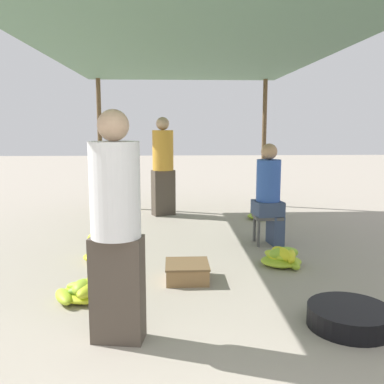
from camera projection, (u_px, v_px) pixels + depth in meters
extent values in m
cylinder|color=brown|center=(100.00, 144.00, 7.77)|extent=(0.08, 0.08, 2.33)
cylinder|color=brown|center=(264.00, 144.00, 7.92)|extent=(0.08, 0.08, 2.33)
cube|color=#567A60|center=(189.00, 50.00, 4.90)|extent=(3.41, 6.00, 0.04)
cube|color=#4C4238|center=(118.00, 289.00, 2.95)|extent=(0.38, 0.25, 0.74)
cylinder|color=white|center=(115.00, 190.00, 2.84)|extent=(0.39, 0.39, 0.64)
sphere|color=tan|center=(113.00, 125.00, 2.78)|extent=(0.21, 0.21, 0.21)
cube|color=#4C4C4C|center=(267.00, 217.00, 5.40)|extent=(0.34, 0.34, 0.04)
cylinder|color=#4C4C4C|center=(259.00, 234.00, 5.28)|extent=(0.04, 0.04, 0.33)
cylinder|color=#4C4C4C|center=(280.00, 234.00, 5.30)|extent=(0.04, 0.04, 0.33)
cylinder|color=#4C4C4C|center=(254.00, 229.00, 5.55)|extent=(0.04, 0.04, 0.33)
cylinder|color=#4C4C4C|center=(275.00, 228.00, 5.57)|extent=(0.04, 0.04, 0.33)
cube|color=#384766|center=(275.00, 230.00, 5.41)|extent=(0.18, 0.32, 0.37)
cube|color=#384766|center=(268.00, 208.00, 5.38)|extent=(0.38, 0.38, 0.18)
cylinder|color=#3359B2|center=(268.00, 181.00, 5.33)|extent=(0.34, 0.34, 0.52)
sphere|color=tan|center=(269.00, 152.00, 5.27)|extent=(0.20, 0.20, 0.20)
cylinder|color=black|center=(350.00, 317.00, 3.18)|extent=(0.62, 0.62, 0.15)
ellipsoid|color=#7CB636|center=(87.00, 289.00, 3.65)|extent=(0.35, 0.22, 0.09)
ellipsoid|color=#A3C52F|center=(84.00, 287.00, 3.75)|extent=(0.32, 0.15, 0.10)
ellipsoid|color=#AECA2D|center=(64.00, 296.00, 3.61)|extent=(0.26, 0.35, 0.09)
ellipsoid|color=yellow|center=(95.00, 281.00, 3.70)|extent=(0.19, 0.31, 0.14)
ellipsoid|color=#B5CD2C|center=(89.00, 285.00, 3.81)|extent=(0.28, 0.27, 0.11)
ellipsoid|color=#9DC330|center=(82.00, 287.00, 3.64)|extent=(0.18, 0.27, 0.12)
ellipsoid|color=#C1D12A|center=(89.00, 290.00, 3.60)|extent=(0.23, 0.34, 0.10)
ellipsoid|color=#C5D329|center=(88.00, 293.00, 3.71)|extent=(0.49, 0.43, 0.10)
ellipsoid|color=yellow|center=(103.00, 253.00, 4.63)|extent=(0.29, 0.33, 0.10)
ellipsoid|color=#82B835|center=(109.00, 249.00, 4.71)|extent=(0.19, 0.34, 0.10)
ellipsoid|color=#A0C42F|center=(102.00, 255.00, 4.71)|extent=(0.26, 0.27, 0.10)
ellipsoid|color=#A7C72E|center=(100.00, 249.00, 4.85)|extent=(0.18, 0.35, 0.10)
ellipsoid|color=#9DC330|center=(96.00, 252.00, 4.81)|extent=(0.14, 0.22, 0.15)
ellipsoid|color=yellow|center=(100.00, 237.00, 4.71)|extent=(0.31, 0.24, 0.14)
ellipsoid|color=yellow|center=(100.00, 257.00, 4.75)|extent=(0.37, 0.33, 0.10)
ellipsoid|color=#87BA34|center=(113.00, 210.00, 7.29)|extent=(0.23, 0.33, 0.10)
ellipsoid|color=yellow|center=(128.00, 207.00, 7.59)|extent=(0.21, 0.25, 0.14)
ellipsoid|color=#78B437|center=(120.00, 204.00, 7.59)|extent=(0.31, 0.29, 0.12)
ellipsoid|color=#BBCF2B|center=(129.00, 206.00, 7.53)|extent=(0.26, 0.30, 0.11)
ellipsoid|color=yellow|center=(126.00, 206.00, 7.66)|extent=(0.21, 0.34, 0.14)
ellipsoid|color=#CCD628|center=(120.00, 209.00, 7.44)|extent=(0.60, 0.52, 0.10)
ellipsoid|color=#90BE32|center=(284.00, 253.00, 4.56)|extent=(0.35, 0.20, 0.14)
ellipsoid|color=yellow|center=(282.00, 254.00, 4.53)|extent=(0.23, 0.35, 0.14)
ellipsoid|color=#9DC330|center=(294.00, 264.00, 4.47)|extent=(0.13, 0.25, 0.10)
ellipsoid|color=#ADCA2D|center=(276.00, 255.00, 4.57)|extent=(0.29, 0.34, 0.10)
ellipsoid|color=yellow|center=(274.00, 256.00, 4.64)|extent=(0.17, 0.29, 0.13)
ellipsoid|color=yellow|center=(291.00, 256.00, 4.52)|extent=(0.18, 0.33, 0.13)
ellipsoid|color=#A5C62F|center=(281.00, 261.00, 4.59)|extent=(0.44, 0.38, 0.10)
ellipsoid|color=#8DBD33|center=(258.00, 212.00, 6.94)|extent=(0.18, 0.35, 0.10)
ellipsoid|color=#96C031|center=(264.00, 212.00, 6.93)|extent=(0.31, 0.27, 0.11)
ellipsoid|color=#CCD628|center=(258.00, 212.00, 6.89)|extent=(0.30, 0.35, 0.12)
ellipsoid|color=#C7D428|center=(264.00, 214.00, 6.84)|extent=(0.31, 0.27, 0.10)
ellipsoid|color=#9BC230|center=(260.00, 216.00, 6.89)|extent=(0.40, 0.35, 0.10)
cube|color=olive|center=(187.00, 273.00, 4.15)|extent=(0.40, 0.40, 0.15)
cube|color=brown|center=(187.00, 264.00, 4.14)|extent=(0.42, 0.42, 0.02)
cube|color=#4C4238|center=(163.00, 193.00, 7.18)|extent=(0.41, 0.33, 0.76)
cylinder|color=gold|center=(163.00, 150.00, 7.07)|extent=(0.46, 0.46, 0.66)
sphere|color=tan|center=(163.00, 124.00, 7.01)|extent=(0.21, 0.21, 0.21)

